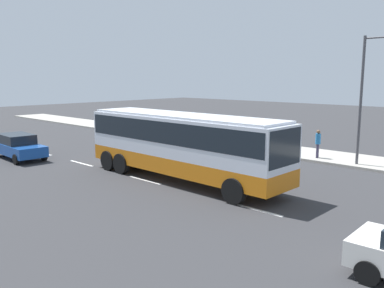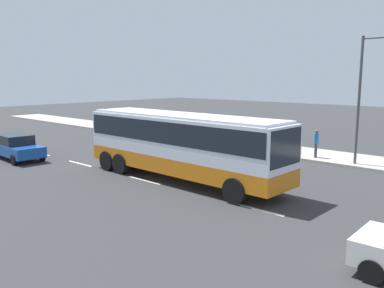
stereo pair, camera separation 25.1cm
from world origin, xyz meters
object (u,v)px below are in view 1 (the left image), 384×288
object	(u,v)px
coach_bus	(182,140)
pedestrian_near_curb	(318,142)
car_blue_saloon	(18,146)
street_lamp	(365,92)

from	to	relation	value
coach_bus	pedestrian_near_curb	xyz separation A→B (m)	(2.60, 9.50, -0.91)
car_blue_saloon	street_lamp	world-z (taller)	street_lamp
car_blue_saloon	street_lamp	size ratio (longest dim) A/B	0.64
coach_bus	street_lamp	size ratio (longest dim) A/B	1.61
coach_bus	street_lamp	xyz separation A→B (m)	(5.32, 9.33, 2.25)
car_blue_saloon	coach_bus	bearing A→B (deg)	17.66
car_blue_saloon	street_lamp	bearing A→B (deg)	38.88
coach_bus	car_blue_saloon	xyz separation A→B (m)	(-11.54, -3.16, -1.26)
coach_bus	street_lamp	world-z (taller)	street_lamp
car_blue_saloon	pedestrian_near_curb	bearing A→B (deg)	44.18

